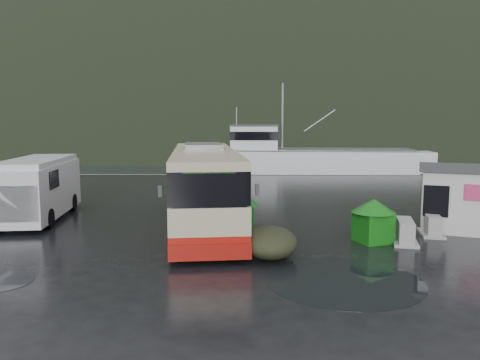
{
  "coord_description": "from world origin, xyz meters",
  "views": [
    {
      "loc": [
        1.32,
        -18.68,
        4.47
      ],
      "look_at": [
        0.9,
        3.26,
        1.7
      ],
      "focal_mm": 35.0,
      "sensor_mm": 36.0,
      "label": 1
    }
  ],
  "objects_px": {
    "ticket_kiosk": "(461,230)",
    "waste_bin_left": "(372,242)",
    "coach_bus": "(205,224)",
    "white_van": "(40,219)",
    "fishing_trawler": "(309,167)",
    "jersey_barrier_b": "(405,243)",
    "waste_bin_right": "(242,229)",
    "jersey_barrier_a": "(431,235)",
    "dome_tent": "(270,257)"
  },
  "relations": [
    {
      "from": "ticket_kiosk",
      "to": "waste_bin_left",
      "type": "bearing_deg",
      "value": -134.95
    },
    {
      "from": "coach_bus",
      "to": "waste_bin_left",
      "type": "relative_size",
      "value": 7.6
    },
    {
      "from": "waste_bin_left",
      "to": "white_van",
      "type": "bearing_deg",
      "value": 164.9
    },
    {
      "from": "ticket_kiosk",
      "to": "fishing_trawler",
      "type": "relative_size",
      "value": 0.15
    },
    {
      "from": "white_van",
      "to": "jersey_barrier_b",
      "type": "relative_size",
      "value": 3.93
    },
    {
      "from": "waste_bin_right",
      "to": "jersey_barrier_a",
      "type": "distance_m",
      "value": 7.57
    },
    {
      "from": "waste_bin_right",
      "to": "ticket_kiosk",
      "type": "distance_m",
      "value": 9.03
    },
    {
      "from": "waste_bin_left",
      "to": "waste_bin_right",
      "type": "distance_m",
      "value": 5.29
    },
    {
      "from": "dome_tent",
      "to": "coach_bus",
      "type": "bearing_deg",
      "value": 117.77
    },
    {
      "from": "white_van",
      "to": "jersey_barrier_a",
      "type": "xyz_separation_m",
      "value": [
        16.86,
        -2.67,
        0.0
      ]
    },
    {
      "from": "coach_bus",
      "to": "dome_tent",
      "type": "xyz_separation_m",
      "value": [
        2.63,
        -4.99,
        0.0
      ]
    },
    {
      "from": "white_van",
      "to": "waste_bin_right",
      "type": "distance_m",
      "value": 9.52
    },
    {
      "from": "waste_bin_left",
      "to": "fishing_trawler",
      "type": "relative_size",
      "value": 0.07
    },
    {
      "from": "waste_bin_left",
      "to": "jersey_barrier_b",
      "type": "xyz_separation_m",
      "value": [
        1.16,
        -0.08,
        0.0
      ]
    },
    {
      "from": "white_van",
      "to": "jersey_barrier_b",
      "type": "bearing_deg",
      "value": -21.23
    },
    {
      "from": "white_van",
      "to": "ticket_kiosk",
      "type": "distance_m",
      "value": 18.47
    },
    {
      "from": "jersey_barrier_b",
      "to": "fishing_trawler",
      "type": "height_order",
      "value": "fishing_trawler"
    },
    {
      "from": "waste_bin_right",
      "to": "fishing_trawler",
      "type": "height_order",
      "value": "fishing_trawler"
    },
    {
      "from": "waste_bin_right",
      "to": "coach_bus",
      "type": "bearing_deg",
      "value": 147.36
    },
    {
      "from": "waste_bin_left",
      "to": "dome_tent",
      "type": "height_order",
      "value": "waste_bin_left"
    },
    {
      "from": "coach_bus",
      "to": "waste_bin_right",
      "type": "height_order",
      "value": "coach_bus"
    },
    {
      "from": "dome_tent",
      "to": "ticket_kiosk",
      "type": "height_order",
      "value": "ticket_kiosk"
    },
    {
      "from": "coach_bus",
      "to": "white_van",
      "type": "bearing_deg",
      "value": 166.9
    },
    {
      "from": "ticket_kiosk",
      "to": "jersey_barrier_b",
      "type": "height_order",
      "value": "ticket_kiosk"
    },
    {
      "from": "coach_bus",
      "to": "jersey_barrier_b",
      "type": "height_order",
      "value": "coach_bus"
    },
    {
      "from": "jersey_barrier_b",
      "to": "white_van",
      "type": "bearing_deg",
      "value": 165.7
    },
    {
      "from": "coach_bus",
      "to": "waste_bin_right",
      "type": "distance_m",
      "value": 1.94
    },
    {
      "from": "waste_bin_left",
      "to": "fishing_trawler",
      "type": "bearing_deg",
      "value": 87.33
    },
    {
      "from": "coach_bus",
      "to": "ticket_kiosk",
      "type": "relative_size",
      "value": 3.61
    },
    {
      "from": "white_van",
      "to": "jersey_barrier_b",
      "type": "distance_m",
      "value": 15.9
    },
    {
      "from": "dome_tent",
      "to": "jersey_barrier_a",
      "type": "bearing_deg",
      "value": 25.81
    },
    {
      "from": "ticket_kiosk",
      "to": "jersey_barrier_b",
      "type": "xyz_separation_m",
      "value": [
        -2.96,
        -2.01,
        0.0
      ]
    },
    {
      "from": "jersey_barrier_b",
      "to": "waste_bin_left",
      "type": "bearing_deg",
      "value": 175.96
    },
    {
      "from": "waste_bin_right",
      "to": "jersey_barrier_b",
      "type": "distance_m",
      "value": 6.41
    },
    {
      "from": "jersey_barrier_a",
      "to": "fishing_trawler",
      "type": "relative_size",
      "value": 0.07
    },
    {
      "from": "dome_tent",
      "to": "jersey_barrier_b",
      "type": "relative_size",
      "value": 1.49
    },
    {
      "from": "ticket_kiosk",
      "to": "fishing_trawler",
      "type": "bearing_deg",
      "value": 115.79
    },
    {
      "from": "waste_bin_left",
      "to": "fishing_trawler",
      "type": "distance_m",
      "value": 28.98
    },
    {
      "from": "waste_bin_right",
      "to": "ticket_kiosk",
      "type": "xyz_separation_m",
      "value": [
        9.03,
        -0.04,
        0.0
      ]
    },
    {
      "from": "white_van",
      "to": "ticket_kiosk",
      "type": "xyz_separation_m",
      "value": [
        18.37,
        -1.91,
        0.0
      ]
    },
    {
      "from": "coach_bus",
      "to": "ticket_kiosk",
      "type": "xyz_separation_m",
      "value": [
        10.66,
        -1.08,
        0.0
      ]
    },
    {
      "from": "jersey_barrier_a",
      "to": "jersey_barrier_b",
      "type": "xyz_separation_m",
      "value": [
        -1.45,
        -1.26,
        0.0
      ]
    },
    {
      "from": "jersey_barrier_a",
      "to": "dome_tent",
      "type": "bearing_deg",
      "value": -154.19
    },
    {
      "from": "dome_tent",
      "to": "jersey_barrier_a",
      "type": "distance_m",
      "value": 7.25
    },
    {
      "from": "dome_tent",
      "to": "fishing_trawler",
      "type": "height_order",
      "value": "fishing_trawler"
    },
    {
      "from": "white_van",
      "to": "dome_tent",
      "type": "relative_size",
      "value": 2.64
    },
    {
      "from": "ticket_kiosk",
      "to": "waste_bin_right",
      "type": "bearing_deg",
      "value": -160.28
    },
    {
      "from": "white_van",
      "to": "waste_bin_right",
      "type": "height_order",
      "value": "white_van"
    },
    {
      "from": "coach_bus",
      "to": "waste_bin_left",
      "type": "height_order",
      "value": "coach_bus"
    },
    {
      "from": "coach_bus",
      "to": "ticket_kiosk",
      "type": "distance_m",
      "value": 10.72
    }
  ]
}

